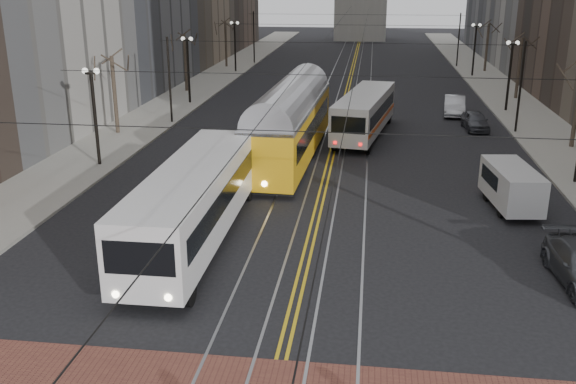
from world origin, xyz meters
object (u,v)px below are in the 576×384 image
(cargo_van, at_px, (511,188))
(sedan_grey, at_px, (475,121))
(rear_bus, at_px, (365,115))
(transit_bus, at_px, (195,205))
(streetcar, at_px, (290,129))
(sedan_silver, at_px, (454,106))

(cargo_van, height_order, sedan_grey, cargo_van)
(sedan_grey, bearing_deg, rear_bus, -163.69)
(transit_bus, xyz_separation_m, streetcar, (2.37, 13.67, 0.21))
(cargo_van, bearing_deg, rear_bus, 110.31)
(sedan_silver, bearing_deg, transit_bus, -110.57)
(transit_bus, height_order, rear_bus, transit_bus)
(transit_bus, relative_size, streetcar, 0.84)
(sedan_grey, bearing_deg, streetcar, -146.32)
(cargo_van, height_order, sedan_silver, cargo_van)
(rear_bus, relative_size, cargo_van, 2.44)
(streetcar, height_order, cargo_van, streetcar)
(transit_bus, distance_m, sedan_grey, 27.80)
(transit_bus, relative_size, sedan_silver, 2.88)
(rear_bus, bearing_deg, transit_bus, -99.21)
(rear_bus, height_order, cargo_van, rear_bus)
(cargo_van, bearing_deg, transit_bus, -163.89)
(transit_bus, xyz_separation_m, rear_bus, (6.85, 20.38, -0.16))
(rear_bus, bearing_deg, sedan_silver, 58.20)
(rear_bus, bearing_deg, streetcar, -114.32)
(sedan_grey, distance_m, sedan_silver, 5.37)
(streetcar, bearing_deg, cargo_van, -30.73)
(streetcar, distance_m, sedan_grey, 15.98)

